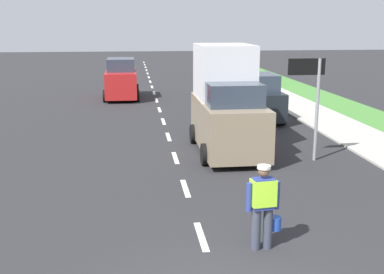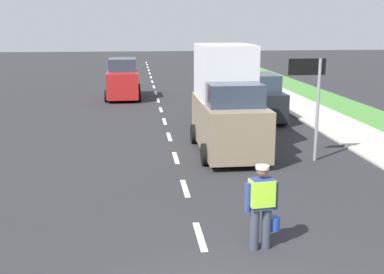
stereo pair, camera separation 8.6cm
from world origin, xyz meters
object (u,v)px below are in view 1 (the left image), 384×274
(delivery_truck, at_px, (227,104))
(car_oncoming_second, at_px, (121,80))
(lane_direction_sign, at_px, (311,85))
(road_worker, at_px, (264,203))
(car_parked_far, at_px, (257,99))

(delivery_truck, xyz_separation_m, car_oncoming_second, (-3.74, 12.32, -0.55))
(lane_direction_sign, xyz_separation_m, car_oncoming_second, (-6.05, 13.82, -1.35))
(lane_direction_sign, height_order, delivery_truck, delivery_truck)
(road_worker, distance_m, lane_direction_sign, 6.78)
(delivery_truck, bearing_deg, road_worker, -95.41)
(lane_direction_sign, relative_size, delivery_truck, 0.70)
(lane_direction_sign, bearing_deg, road_worker, -117.08)
(lane_direction_sign, distance_m, delivery_truck, 2.86)
(car_oncoming_second, xyz_separation_m, car_parked_far, (6.11, -7.08, -0.10))
(lane_direction_sign, bearing_deg, car_parked_far, 89.50)
(road_worker, distance_m, car_oncoming_second, 19.94)
(road_worker, relative_size, delivery_truck, 0.36)
(road_worker, xyz_separation_m, delivery_truck, (0.70, 7.38, 0.68))
(delivery_truck, distance_m, car_oncoming_second, 12.89)
(car_oncoming_second, bearing_deg, lane_direction_sign, -66.36)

